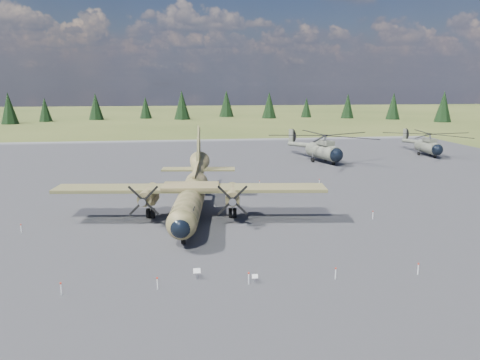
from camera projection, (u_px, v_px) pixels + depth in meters
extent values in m
plane|color=brown|center=(206.00, 226.00, 44.01)|extent=(500.00, 500.00, 0.00)
cube|color=slate|center=(200.00, 200.00, 53.71)|extent=(120.00, 120.00, 0.04)
cylinder|color=#404022|center=(191.00, 200.00, 45.35)|extent=(4.47, 16.50, 2.54)
sphere|color=#404022|center=(182.00, 225.00, 37.36)|extent=(2.77, 2.77, 2.49)
sphere|color=black|center=(181.00, 227.00, 36.88)|extent=(2.03, 2.03, 1.83)
cube|color=black|center=(183.00, 211.00, 38.64)|extent=(1.97, 1.66, 0.50)
cone|color=#404022|center=(198.00, 170.00, 55.63)|extent=(3.21, 6.48, 3.82)
cube|color=#A1A3A6|center=(192.00, 208.00, 46.45)|extent=(2.36, 5.60, 0.45)
cube|color=#3B4121|center=(191.00, 188.00, 45.58)|extent=(26.46, 6.20, 0.32)
cube|color=#404022|center=(191.00, 186.00, 45.54)|extent=(5.79, 3.89, 0.32)
cylinder|color=#404022|center=(149.00, 194.00, 45.35)|extent=(1.91, 4.84, 1.36)
cube|color=#404022|center=(150.00, 198.00, 46.18)|extent=(1.72, 3.22, 0.73)
cone|color=gray|center=(143.00, 202.00, 42.47)|extent=(0.78, 0.89, 0.69)
cylinder|color=black|center=(151.00, 213.00, 46.49)|extent=(0.91, 1.09, 1.00)
cylinder|color=#404022|center=(233.00, 194.00, 45.48)|extent=(1.91, 4.84, 1.36)
cube|color=#404022|center=(233.00, 198.00, 46.31)|extent=(1.72, 3.22, 0.73)
cone|color=gray|center=(233.00, 201.00, 42.60)|extent=(0.78, 0.89, 0.69)
cylinder|color=black|center=(233.00, 213.00, 46.62)|extent=(0.91, 1.09, 1.00)
cube|color=#404022|center=(196.00, 171.00, 52.15)|extent=(1.07, 6.83, 1.52)
cube|color=#3B4121|center=(199.00, 169.00, 56.06)|extent=(8.88, 3.02, 0.20)
cylinder|color=gray|center=(183.00, 231.00, 38.61)|extent=(0.14, 0.14, 0.82)
cylinder|color=black|center=(183.00, 239.00, 38.74)|extent=(0.42, 0.88, 0.85)
cylinder|color=slate|center=(324.00, 152.00, 78.92)|extent=(4.38, 7.66, 2.52)
sphere|color=black|center=(336.00, 155.00, 75.68)|extent=(2.85, 2.85, 2.31)
sphere|color=slate|center=(312.00, 149.00, 82.18)|extent=(2.85, 2.85, 2.31)
cube|color=slate|center=(325.00, 143.00, 78.24)|extent=(2.52, 3.56, 0.75)
cylinder|color=gray|center=(325.00, 138.00, 78.08)|extent=(0.45, 0.45, 1.01)
cylinder|color=slate|center=(301.00, 145.00, 85.50)|extent=(3.13, 8.50, 1.44)
cube|color=slate|center=(291.00, 136.00, 88.64)|extent=(0.59, 1.42, 2.42)
cylinder|color=black|center=(293.00, 136.00, 88.78)|extent=(0.76, 2.54, 2.62)
cylinder|color=black|center=(333.00, 163.00, 76.50)|extent=(0.46, 0.74, 0.68)
cylinder|color=black|center=(313.00, 160.00, 79.77)|extent=(0.51, 0.86, 0.81)
cylinder|color=gray|center=(313.00, 157.00, 79.67)|extent=(0.17, 0.17, 1.46)
cylinder|color=black|center=(326.00, 159.00, 80.83)|extent=(0.51, 0.86, 0.81)
cylinder|color=gray|center=(326.00, 156.00, 80.72)|extent=(0.17, 0.17, 1.46)
cylinder|color=slate|center=(428.00, 147.00, 86.24)|extent=(2.42, 6.46, 2.22)
sphere|color=black|center=(437.00, 150.00, 83.13)|extent=(2.11, 2.11, 2.04)
sphere|color=slate|center=(420.00, 145.00, 89.35)|extent=(2.11, 2.11, 2.04)
cube|color=slate|center=(430.00, 140.00, 85.61)|extent=(1.60, 2.89, 0.67)
cylinder|color=gray|center=(430.00, 136.00, 85.47)|extent=(0.33, 0.33, 0.89)
cylinder|color=slate|center=(412.00, 141.00, 92.54)|extent=(0.98, 7.61, 1.27)
cube|color=slate|center=(405.00, 134.00, 95.56)|extent=(0.23, 1.25, 2.13)
cylinder|color=black|center=(406.00, 134.00, 95.59)|extent=(0.13, 2.31, 2.31)
cylinder|color=black|center=(435.00, 156.00, 83.90)|extent=(0.27, 0.61, 0.60)
cylinder|color=black|center=(419.00, 153.00, 87.42)|extent=(0.29, 0.72, 0.71)
cylinder|color=gray|center=(419.00, 151.00, 87.32)|extent=(0.13, 0.13, 1.29)
cylinder|color=black|center=(431.00, 153.00, 87.66)|extent=(0.29, 0.72, 0.71)
cylinder|color=gray|center=(431.00, 151.00, 87.57)|extent=(0.13, 0.13, 1.29)
cube|color=gray|center=(197.00, 274.00, 32.02)|extent=(0.09, 0.09, 0.61)
cube|color=white|center=(197.00, 271.00, 31.90)|extent=(0.50, 0.21, 0.35)
cube|color=gray|center=(255.00, 279.00, 31.38)|extent=(0.07, 0.07, 0.49)
cube|color=white|center=(255.00, 276.00, 31.29)|extent=(0.40, 0.18, 0.28)
cylinder|color=white|center=(61.00, 289.00, 29.50)|extent=(0.07, 0.07, 0.80)
cylinder|color=red|center=(61.00, 283.00, 29.42)|extent=(0.12, 0.12, 0.10)
cylinder|color=white|center=(157.00, 284.00, 30.30)|extent=(0.07, 0.07, 0.80)
cylinder|color=red|center=(157.00, 278.00, 30.22)|extent=(0.12, 0.12, 0.10)
cylinder|color=white|center=(249.00, 279.00, 31.09)|extent=(0.07, 0.07, 0.80)
cylinder|color=red|center=(249.00, 273.00, 31.01)|extent=(0.12, 0.12, 0.10)
cylinder|color=white|center=(336.00, 274.00, 31.89)|extent=(0.07, 0.07, 0.80)
cylinder|color=red|center=(336.00, 268.00, 31.80)|extent=(0.12, 0.12, 0.10)
cylinder|color=white|center=(418.00, 269.00, 32.68)|extent=(0.07, 0.07, 0.80)
cylinder|color=red|center=(419.00, 264.00, 32.60)|extent=(0.12, 0.12, 0.10)
cylinder|color=white|center=(67.00, 190.00, 57.34)|extent=(0.07, 0.07, 0.80)
cylinder|color=red|center=(67.00, 186.00, 57.26)|extent=(0.12, 0.12, 0.10)
cylinder|color=white|center=(134.00, 188.00, 58.40)|extent=(0.07, 0.07, 0.80)
cylinder|color=red|center=(133.00, 185.00, 58.32)|extent=(0.12, 0.12, 0.10)
cylinder|color=white|center=(198.00, 186.00, 59.46)|extent=(0.07, 0.07, 0.80)
cylinder|color=red|center=(198.00, 183.00, 59.37)|extent=(0.12, 0.12, 0.10)
cylinder|color=white|center=(260.00, 184.00, 60.51)|extent=(0.07, 0.07, 0.80)
cylinder|color=red|center=(260.00, 181.00, 60.43)|extent=(0.12, 0.12, 0.10)
cylinder|color=white|center=(319.00, 182.00, 61.57)|extent=(0.07, 0.07, 0.80)
cylinder|color=red|center=(319.00, 179.00, 61.49)|extent=(0.12, 0.12, 0.10)
cylinder|color=white|center=(21.00, 229.00, 41.74)|extent=(0.07, 0.07, 0.80)
cylinder|color=red|center=(21.00, 225.00, 41.66)|extent=(0.12, 0.12, 0.10)
cylinder|color=white|center=(373.00, 215.00, 46.11)|extent=(0.07, 0.07, 0.80)
cylinder|color=red|center=(373.00, 211.00, 46.03)|extent=(0.12, 0.12, 0.10)
cone|color=black|center=(444.00, 106.00, 163.91)|extent=(6.02, 6.02, 10.75)
cone|color=black|center=(393.00, 106.00, 176.18)|extent=(5.57, 5.57, 9.95)
cone|color=black|center=(348.00, 106.00, 182.26)|extent=(5.32, 5.32, 9.50)
cone|color=black|center=(306.00, 107.00, 187.48)|extent=(4.36, 4.36, 7.79)
cone|color=black|center=(269.00, 105.00, 182.12)|extent=(5.68, 5.68, 10.14)
cone|color=black|center=(226.00, 103.00, 190.03)|extent=(5.96, 5.96, 10.65)
cone|color=black|center=(182.00, 105.00, 175.52)|extent=(6.03, 6.03, 10.77)
cone|color=black|center=(145.00, 108.00, 180.51)|extent=(4.68, 4.68, 8.35)
cone|color=black|center=(96.00, 106.00, 174.33)|extent=(5.50, 5.50, 9.82)
cone|color=black|center=(45.00, 110.00, 165.44)|extent=(4.73, 4.73, 8.44)
cone|color=black|center=(9.00, 108.00, 155.28)|extent=(5.85, 5.85, 10.45)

